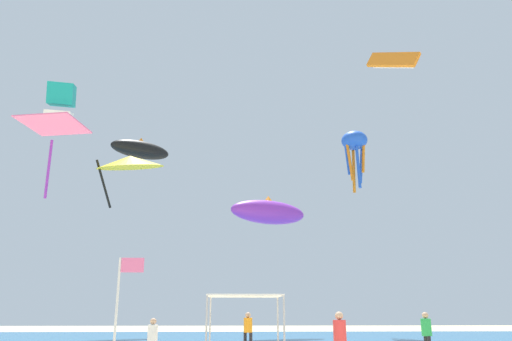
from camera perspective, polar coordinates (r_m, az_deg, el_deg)
name	(u,v)px	position (r m, az deg, el deg)	size (l,w,h in m)	color
ocean_strip	(276,337)	(38.96, 2.34, -18.64)	(110.00, 19.17, 0.03)	#28608C
canopy_tent	(245,299)	(19.48, -1.30, -14.60)	(2.81, 2.70, 2.44)	#B2B2B7
person_near_tent	(426,330)	(23.39, 19.10, -17.04)	(0.43, 0.48, 1.81)	black
person_central	(248,328)	(25.90, -0.93, -17.69)	(0.44, 0.43, 1.80)	black
person_rightmost	(152,336)	(19.81, -11.87, -18.25)	(0.42, 0.38, 1.59)	#33384C
person_far_shore	(340,335)	(17.69, 9.67, -18.22)	(0.49, 0.43, 1.83)	slate
banner_flag	(120,309)	(12.55, -15.44, -15.12)	(0.61, 0.06, 3.09)	silver
kite_inflatable_purple	(268,212)	(38.77, 1.44, -4.82)	(6.58, 4.26, 2.27)	purple
kite_parafoil_orange	(393,60)	(32.98, 15.54, 12.19)	(2.84, 2.42, 2.14)	orange
kite_delta_yellow	(130,162)	(36.45, -14.34, 0.99)	(6.01, 6.05, 4.01)	yellow
kite_box_teal	(60,108)	(32.26, -21.70, 6.67)	(1.77, 2.01, 3.46)	teal
kite_diamond_pink	(53,129)	(22.97, -22.37, 4.50)	(2.74, 2.74, 3.29)	pink
kite_octopus_blue	(355,144)	(43.94, 11.31, 3.08)	(3.03, 3.03, 5.30)	blue
kite_inflatable_black	(140,149)	(44.19, -13.21, 2.38)	(5.43, 4.32, 2.07)	black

